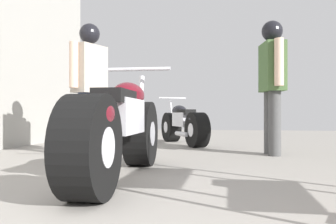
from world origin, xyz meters
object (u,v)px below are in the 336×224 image
mechanic_in_blue (272,75)px  mechanic_with_helmet (90,76)px  motorcycle_maroon_cruiser (120,129)px  motorcycle_black_naked (183,125)px

mechanic_in_blue → mechanic_with_helmet: bearing=-168.7°
mechanic_in_blue → motorcycle_maroon_cruiser: bearing=-125.7°
motorcycle_maroon_cruiser → motorcycle_black_naked: 3.40m
motorcycle_maroon_cruiser → motorcycle_black_naked: bearing=88.6°
motorcycle_maroon_cruiser → mechanic_in_blue: 2.55m
motorcycle_maroon_cruiser → mechanic_in_blue: bearing=54.3°
motorcycle_black_naked → mechanic_in_blue: size_ratio=0.98×
mechanic_with_helmet → motorcycle_black_naked: bearing=62.2°
motorcycle_maroon_cruiser → motorcycle_black_naked: size_ratio=1.26×
mechanic_in_blue → mechanic_with_helmet: 2.39m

